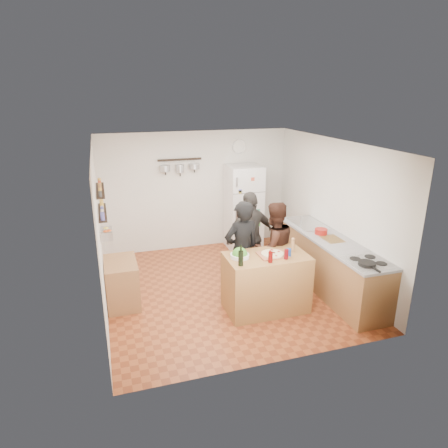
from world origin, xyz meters
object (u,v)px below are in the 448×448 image
object	(u,v)px
salt_canister	(289,253)
person_left	(242,251)
skillet	(367,264)
side_table	(122,283)
salad_bowl	(240,256)
wine_bottle	(241,258)
wall_clock	(239,147)
fridge	(243,207)
counter_run	(330,265)
red_bowl	(321,231)
person_center	(273,248)
pepper_mill	(293,246)
person_back	(250,237)
prep_island	(266,283)

from	to	relation	value
salt_canister	person_left	distance (m)	0.81
skillet	side_table	distance (m)	3.75
salad_bowl	wine_bottle	world-z (taller)	wine_bottle
wine_bottle	wall_clock	size ratio (longest dim) A/B	0.74
fridge	wall_clock	xyz separation A→B (m)	(0.00, 0.33, 1.25)
wine_bottle	side_table	world-z (taller)	wine_bottle
counter_run	skillet	xyz separation A→B (m)	(-0.10, -1.06, 0.49)
salad_bowl	red_bowl	size ratio (longest dim) A/B	1.32
red_bowl	person_center	bearing A→B (deg)	-176.00
salad_bowl	pepper_mill	xyz separation A→B (m)	(0.87, 0.00, 0.06)
counter_run	red_bowl	xyz separation A→B (m)	(-0.05, 0.29, 0.51)
person_back	side_table	bearing A→B (deg)	-6.22
person_back	skillet	xyz separation A→B (m)	(1.07, -1.84, 0.13)
person_center	fridge	size ratio (longest dim) A/B	0.88
person_left	person_center	size ratio (longest dim) A/B	1.05
skillet	wall_clock	xyz separation A→B (m)	(-0.65, 3.69, 1.21)
counter_run	wall_clock	distance (m)	3.22
salt_canister	red_bowl	size ratio (longest dim) A/B	0.56
red_bowl	prep_island	bearing A→B (deg)	-155.12
person_center	person_back	size ratio (longest dim) A/B	0.97
salad_bowl	person_left	world-z (taller)	person_left
person_back	counter_run	world-z (taller)	person_back
person_back	red_bowl	xyz separation A→B (m)	(1.12, -0.49, 0.15)
wine_bottle	salt_canister	distance (m)	0.81
person_left	red_bowl	xyz separation A→B (m)	(1.50, 0.11, 0.13)
counter_run	salad_bowl	bearing A→B (deg)	-172.08
prep_island	person_center	distance (m)	0.71
prep_island	wine_bottle	bearing A→B (deg)	-156.25
person_back	fridge	world-z (taller)	fridge
wall_clock	salt_canister	bearing A→B (deg)	-94.91
wine_bottle	wall_clock	world-z (taller)	wall_clock
salt_canister	person_left	xyz separation A→B (m)	(-0.54, 0.59, -0.14)
pepper_mill	person_back	bearing A→B (deg)	106.51
salt_canister	skillet	world-z (taller)	salt_canister
person_back	wall_clock	world-z (taller)	wall_clock
salad_bowl	wine_bottle	distance (m)	0.29
person_center	counter_run	bearing A→B (deg)	157.55
person_center	wine_bottle	bearing A→B (deg)	32.19
person_back	salt_canister	bearing A→B (deg)	85.20
person_left	red_bowl	size ratio (longest dim) A/B	7.71
salad_bowl	salt_canister	distance (m)	0.74
pepper_mill	salad_bowl	bearing A→B (deg)	180.00
salt_canister	wine_bottle	bearing A→B (deg)	-172.87
pepper_mill	side_table	bearing A→B (deg)	162.97
person_center	side_table	xyz separation A→B (m)	(-2.47, 0.32, -0.42)
pepper_mill	side_table	world-z (taller)	pepper_mill
wall_clock	pepper_mill	bearing A→B (deg)	-92.22
person_left	counter_run	world-z (taller)	person_left
prep_island	red_bowl	bearing A→B (deg)	24.88
salt_canister	side_table	size ratio (longest dim) A/B	0.15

